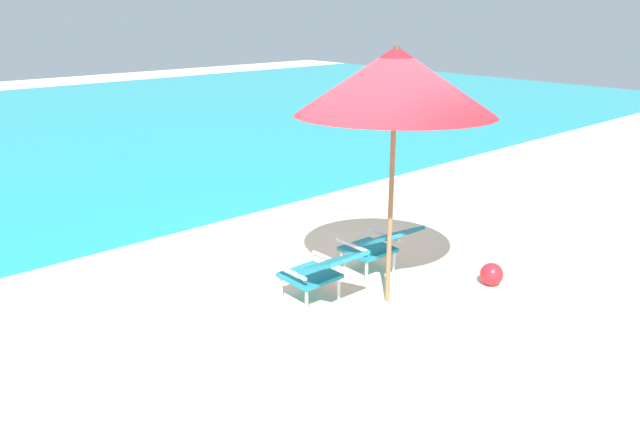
% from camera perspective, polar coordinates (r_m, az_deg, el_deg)
% --- Properties ---
extents(ground_plane, '(40.00, 40.00, 0.00)m').
position_cam_1_polar(ground_plane, '(9.86, -13.66, 0.72)').
color(ground_plane, beige).
extents(ocean_band, '(40.00, 18.00, 0.01)m').
position_cam_1_polar(ocean_band, '(17.01, -26.46, 6.73)').
color(ocean_band, teal).
rests_on(ocean_band, ground_plane).
extents(lounge_chair_left, '(0.55, 0.88, 0.68)m').
position_cam_1_polar(lounge_chair_left, '(6.25, 0.06, -5.31)').
color(lounge_chair_left, teal).
rests_on(lounge_chair_left, ground_plane).
extents(lounge_chair_right, '(0.57, 0.89, 0.68)m').
position_cam_1_polar(lounge_chair_right, '(6.95, 5.51, -2.85)').
color(lounge_chair_right, teal).
rests_on(lounge_chair_right, ground_plane).
extents(beach_umbrella_center, '(2.75, 2.76, 2.64)m').
position_cam_1_polar(beach_umbrella_center, '(5.91, 7.06, 12.09)').
color(beach_umbrella_center, olive).
rests_on(beach_umbrella_center, ground_plane).
extents(beach_ball, '(0.26, 0.26, 0.26)m').
position_cam_1_polar(beach_ball, '(7.08, 15.71, -5.52)').
color(beach_ball, red).
rests_on(beach_ball, ground_plane).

